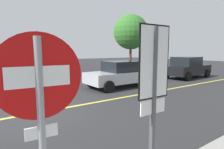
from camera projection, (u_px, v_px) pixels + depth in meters
ground_plane at (32, 114)px, 6.49m from camera, size 80.00×80.00×0.00m
lane_marking_centre at (105, 101)px, 8.19m from camera, size 28.00×0.16×0.01m
stop_sign at (41, 117)px, 1.65m from camera, size 0.76×0.09×2.34m
speed_limit_sign at (154, 81)px, 2.54m from camera, size 0.54×0.06×2.52m
car_silver_far_lane at (119, 74)px, 11.21m from camera, size 3.92×2.08×1.55m
car_black_behind_van at (187, 67)px, 15.08m from camera, size 4.53×2.34×1.69m
tree_left_verge at (131, 32)px, 18.29m from camera, size 3.37×3.37×5.66m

